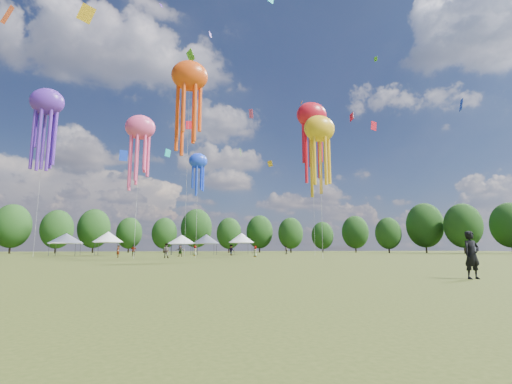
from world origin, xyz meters
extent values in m
plane|color=#384416|center=(0.00, 0.00, 0.00)|extent=(300.00, 300.00, 0.00)
imported|color=black|center=(6.97, -2.79, 0.95)|extent=(0.70, 0.46, 1.90)
imported|color=gray|center=(-4.61, 32.82, 0.93)|extent=(1.09, 0.96, 1.86)
imported|color=gray|center=(0.31, 48.31, 0.85)|extent=(0.68, 0.92, 1.71)
imported|color=gray|center=(19.67, 57.30, 0.85)|extent=(0.84, 0.96, 1.69)
imported|color=gray|center=(6.77, 49.58, 0.94)|extent=(1.33, 0.94, 1.88)
imported|color=gray|center=(-9.48, 46.02, 0.89)|extent=(1.06, 0.48, 1.77)
imported|color=gray|center=(-2.44, 42.06, 0.88)|extent=(1.71, 1.12, 1.77)
imported|color=gray|center=(-10.82, 37.34, 0.81)|extent=(0.40, 0.60, 1.62)
imported|color=gray|center=(7.97, 36.84, 0.78)|extent=(0.71, 0.88, 1.56)
cylinder|color=#47474C|center=(-22.51, 49.69, 0.98)|extent=(0.08, 0.08, 1.95)
cylinder|color=#47474C|center=(-22.51, 53.55, 0.98)|extent=(0.08, 0.08, 1.95)
cylinder|color=#47474C|center=(-18.66, 49.69, 0.98)|extent=(0.08, 0.08, 1.95)
cylinder|color=#47474C|center=(-18.66, 53.55, 0.98)|extent=(0.08, 0.08, 1.95)
cube|color=white|center=(-20.59, 51.62, 2.00)|extent=(4.25, 4.25, 0.10)
cone|color=white|center=(-20.59, 51.62, 2.89)|extent=(5.53, 5.53, 1.67)
cylinder|color=#47474C|center=(-16.24, 52.51, 1.10)|extent=(0.08, 0.08, 2.20)
cylinder|color=#47474C|center=(-16.24, 56.11, 1.10)|extent=(0.08, 0.08, 2.20)
cylinder|color=#47474C|center=(-12.65, 52.51, 1.10)|extent=(0.08, 0.08, 2.20)
cylinder|color=#47474C|center=(-12.65, 56.11, 1.10)|extent=(0.08, 0.08, 2.20)
cube|color=white|center=(-14.44, 54.31, 2.25)|extent=(4.00, 4.00, 0.10)
cone|color=white|center=(-14.44, 54.31, 3.24)|extent=(5.20, 5.20, 1.89)
cylinder|color=#47474C|center=(-3.43, 55.33, 1.00)|extent=(0.08, 0.08, 2.00)
cylinder|color=#47474C|center=(-3.43, 59.14, 1.00)|extent=(0.08, 0.08, 2.00)
cylinder|color=#47474C|center=(0.39, 55.33, 1.00)|extent=(0.08, 0.08, 2.00)
cylinder|color=#47474C|center=(0.39, 59.14, 1.00)|extent=(0.08, 0.08, 2.00)
cube|color=white|center=(-1.52, 57.23, 2.05)|extent=(4.21, 4.21, 0.10)
cone|color=white|center=(-1.52, 57.23, 2.95)|extent=(5.47, 5.47, 1.71)
cylinder|color=#47474C|center=(1.19, 53.20, 1.02)|extent=(0.08, 0.08, 2.04)
cylinder|color=#47474C|center=(1.19, 56.69, 1.02)|extent=(0.08, 0.08, 2.04)
cylinder|color=#47474C|center=(4.67, 53.20, 1.02)|extent=(0.08, 0.08, 2.04)
cylinder|color=#47474C|center=(4.67, 56.69, 1.02)|extent=(0.08, 0.08, 2.04)
cube|color=white|center=(2.93, 54.95, 2.09)|extent=(3.89, 3.89, 0.10)
cone|color=white|center=(2.93, 54.95, 3.02)|extent=(5.05, 5.05, 1.75)
cylinder|color=#47474C|center=(8.68, 56.70, 1.14)|extent=(0.08, 0.08, 2.29)
cylinder|color=#47474C|center=(8.68, 60.33, 1.14)|extent=(0.08, 0.08, 2.29)
cylinder|color=#47474C|center=(12.31, 56.70, 1.14)|extent=(0.08, 0.08, 2.29)
cylinder|color=#47474C|center=(12.31, 60.33, 1.14)|extent=(0.08, 0.08, 2.29)
cube|color=white|center=(10.50, 58.52, 2.34)|extent=(4.03, 4.03, 0.10)
cone|color=white|center=(10.50, 58.52, 3.37)|extent=(5.25, 5.25, 1.96)
ellipsoid|color=#FF4B88|center=(-8.26, 30.24, 15.93)|extent=(3.59, 2.52, 3.05)
cylinder|color=beige|center=(-8.26, 30.24, 7.96)|extent=(0.03, 0.03, 15.93)
ellipsoid|color=#F34B0F|center=(-2.01, 38.38, 27.35)|extent=(5.57, 3.90, 4.73)
cylinder|color=beige|center=(-2.01, 38.38, 13.68)|extent=(0.03, 0.03, 27.35)
ellipsoid|color=yellow|center=(13.37, 25.46, 15.99)|extent=(3.96, 2.77, 3.36)
cylinder|color=beige|center=(13.37, 25.46, 7.99)|extent=(0.03, 0.03, 15.99)
ellipsoid|color=#5D28B5|center=(-22.74, 43.33, 23.05)|extent=(4.82, 3.37, 4.10)
cylinder|color=beige|center=(-22.74, 43.33, 11.52)|extent=(0.03, 0.03, 23.05)
ellipsoid|color=#1B42F7|center=(-0.70, 35.10, 13.30)|extent=(2.58, 1.81, 2.19)
cylinder|color=beige|center=(-0.70, 35.10, 6.65)|extent=(0.03, 0.03, 13.30)
ellipsoid|color=red|center=(19.60, 42.24, 24.47)|extent=(5.46, 3.82, 4.64)
cylinder|color=beige|center=(19.60, 42.24, 12.23)|extent=(0.03, 0.03, 24.47)
cube|color=#5D28B5|center=(1.21, 40.27, 35.88)|extent=(0.64, 0.69, 0.99)
cube|color=red|center=(-0.66, 56.56, 25.75)|extent=(1.62, 0.98, 2.00)
cube|color=#F34B0F|center=(24.32, 58.86, 33.97)|extent=(0.28, 0.63, 0.79)
cube|color=#57C921|center=(7.56, 45.79, 17.89)|extent=(0.54, 1.01, 1.31)
cube|color=#1B42F7|center=(31.77, 22.03, 19.60)|extent=(0.75, 1.29, 1.62)
cube|color=#1ADEDD|center=(11.76, 40.94, 44.54)|extent=(1.43, 0.88, 1.74)
cube|color=#5D28B5|center=(-7.15, 53.89, 49.23)|extent=(0.85, 0.88, 0.91)
cube|color=red|center=(24.01, 36.22, 22.40)|extent=(0.25, 1.40, 1.62)
cube|color=#F34B0F|center=(-21.70, 25.16, 25.38)|extent=(1.30, 2.04, 2.36)
cube|color=yellow|center=(-13.92, 24.02, 26.07)|extent=(1.99, 0.48, 2.20)
cube|color=#57C921|center=(-1.84, 40.48, 31.83)|extent=(1.41, 1.39, 2.12)
cube|color=#1B42F7|center=(-14.31, 69.38, 21.81)|extent=(1.82, 1.39, 2.43)
cube|color=#FF4B88|center=(11.26, 53.42, 28.12)|extent=(0.84, 1.99, 2.11)
cube|color=red|center=(37.59, 51.12, 27.01)|extent=(1.70, 0.37, 2.11)
cube|color=yellow|center=(19.95, 69.52, 21.97)|extent=(1.33, 0.69, 1.70)
cube|color=#57C921|center=(25.68, 31.21, 30.05)|extent=(0.31, 0.52, 0.70)
cube|color=#1ADEDD|center=(-4.82, 43.32, 16.30)|extent=(1.00, 0.50, 1.32)
cylinder|color=#38281C|center=(-40.68, 85.49, 1.71)|extent=(0.44, 0.44, 3.41)
ellipsoid|color=#1D4115|center=(-40.68, 85.49, 6.61)|extent=(8.53, 8.53, 10.66)
cylinder|color=#38281C|center=(-30.60, 85.02, 1.53)|extent=(0.44, 0.44, 3.07)
ellipsoid|color=#1D4115|center=(-30.60, 85.02, 5.94)|extent=(7.66, 7.66, 9.58)
cylinder|color=#38281C|center=(-23.51, 93.33, 1.72)|extent=(0.44, 0.44, 3.43)
ellipsoid|color=#1D4115|center=(-23.51, 93.33, 6.65)|extent=(8.58, 8.58, 10.73)
cylinder|color=#38281C|center=(-14.76, 98.96, 1.47)|extent=(0.44, 0.44, 2.95)
ellipsoid|color=#1D4115|center=(-14.76, 98.96, 5.71)|extent=(7.37, 7.37, 9.21)
cylinder|color=#38281C|center=(-4.70, 95.06, 1.45)|extent=(0.44, 0.44, 2.89)
ellipsoid|color=#1D4115|center=(-4.70, 95.06, 5.61)|extent=(7.23, 7.23, 9.04)
cylinder|color=#38281C|center=(4.91, 99.49, 1.92)|extent=(0.44, 0.44, 3.84)
ellipsoid|color=#1D4115|center=(4.91, 99.49, 7.44)|extent=(9.60, 9.60, 11.99)
cylinder|color=#38281C|center=(13.19, 88.44, 1.42)|extent=(0.44, 0.44, 2.84)
ellipsoid|color=#1D4115|center=(13.19, 88.44, 5.51)|extent=(7.11, 7.11, 8.89)
cylinder|color=#38281C|center=(22.93, 91.04, 1.58)|extent=(0.44, 0.44, 3.16)
ellipsoid|color=#1D4115|center=(22.93, 91.04, 6.13)|extent=(7.91, 7.91, 9.88)
cylinder|color=#38281C|center=(30.69, 85.29, 1.44)|extent=(0.44, 0.44, 2.88)
ellipsoid|color=#1D4115|center=(30.69, 85.29, 5.59)|extent=(7.21, 7.21, 9.01)
cylinder|color=#38281C|center=(41.52, 87.24, 1.31)|extent=(0.44, 0.44, 2.63)
ellipsoid|color=#1D4115|center=(41.52, 87.24, 5.09)|extent=(6.57, 6.57, 8.22)
cylinder|color=#38281C|center=(50.52, 83.73, 1.56)|extent=(0.44, 0.44, 3.13)
ellipsoid|color=#1D4115|center=(50.52, 83.73, 6.06)|extent=(7.81, 7.81, 9.77)
cylinder|color=#38281C|center=(53.64, 71.81, 1.36)|extent=(0.44, 0.44, 2.72)
ellipsoid|color=#1D4115|center=(53.64, 71.81, 5.27)|extent=(6.80, 6.80, 8.50)
cylinder|color=#38281C|center=(62.96, 68.92, 1.90)|extent=(0.44, 0.44, 3.81)
ellipsoid|color=#1D4115|center=(62.96, 68.92, 7.38)|extent=(9.52, 9.52, 11.90)
cylinder|color=#38281C|center=(66.57, 59.80, 1.76)|extent=(0.44, 0.44, 3.51)
ellipsoid|color=#1D4115|center=(66.57, 59.80, 6.80)|extent=(8.78, 8.78, 10.97)
cylinder|color=#38281C|center=(79.39, 58.26, 1.82)|extent=(0.44, 0.44, 3.64)
ellipsoid|color=#1D4115|center=(79.39, 58.26, 7.05)|extent=(9.10, 9.10, 11.37)
camera|label=1|loc=(-5.04, -15.02, 1.20)|focal=25.63mm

